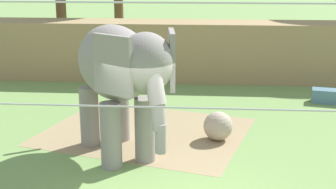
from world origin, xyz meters
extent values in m
cube|color=#937F5B|center=(-0.80, 4.06, 0.00)|extent=(6.09, 5.39, 0.01)
cube|color=#997F56|center=(0.00, 10.16, 1.10)|extent=(36.00, 1.80, 2.20)
cylinder|color=gray|center=(-0.57, 2.17, 0.74)|extent=(0.46, 0.46, 1.48)
cylinder|color=gray|center=(-1.26, 1.74, 0.74)|extent=(0.46, 0.46, 1.48)
cylinder|color=gray|center=(-1.35, 3.45, 0.74)|extent=(0.46, 0.46, 1.48)
cylinder|color=gray|center=(-2.05, 3.03, 0.74)|extent=(0.46, 0.46, 1.48)
ellipsoid|color=gray|center=(-1.31, 2.60, 2.19)|extent=(2.69, 3.11, 1.69)
ellipsoid|color=gray|center=(-0.41, 1.13, 2.49)|extent=(1.53, 1.49, 1.22)
cube|color=gray|center=(0.07, 1.55, 2.49)|extent=(0.21, 0.95, 1.16)
cube|color=gray|center=(-1.01, 0.89, 2.49)|extent=(0.85, 0.61, 1.16)
cylinder|color=gray|center=(-0.18, 0.74, 2.05)|extent=(0.56, 0.62, 0.66)
cylinder|color=gray|center=(-0.11, 0.64, 1.59)|extent=(0.43, 0.46, 0.62)
cylinder|color=gray|center=(-0.07, 0.56, 1.15)|extent=(0.30, 0.30, 0.58)
cylinder|color=gray|center=(-2.10, 3.90, 2.09)|extent=(0.26, 0.33, 0.84)
sphere|color=tan|center=(1.12, 3.59, 0.37)|extent=(0.74, 0.74, 0.74)
cylinder|color=#B7B7BC|center=(0.00, -3.12, 2.91)|extent=(9.73, 0.02, 0.02)
cylinder|color=#B7B7BC|center=(0.00, -3.12, 4.00)|extent=(9.73, 0.02, 0.02)
cube|color=slate|center=(4.93, 7.14, 0.22)|extent=(1.47, 0.79, 0.44)
cylinder|color=brown|center=(-3.38, 14.94, 2.63)|extent=(0.44, 0.44, 5.25)
cylinder|color=brown|center=(-5.51, 12.64, 2.34)|extent=(0.44, 0.44, 4.68)
camera|label=1|loc=(0.71, -7.86, 4.38)|focal=50.90mm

